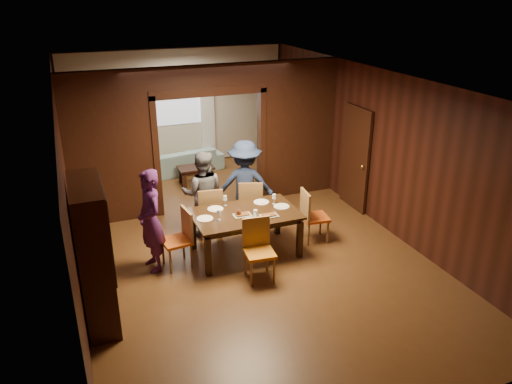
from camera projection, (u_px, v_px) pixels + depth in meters
name	position (u px, v px, depth m)	size (l,w,h in m)	color
floor	(238.00, 239.00, 9.08)	(9.00, 9.00, 0.00)	#573418
ceiling	(236.00, 78.00, 7.96)	(5.50, 9.00, 0.02)	silver
room_walls	(206.00, 132.00, 10.12)	(5.52, 9.01, 2.90)	black
person_purple	(151.00, 221.00, 7.84)	(0.62, 0.40, 1.69)	#471B4F
person_grey	(203.00, 194.00, 8.97)	(0.78, 0.61, 1.60)	#57595F
person_navy	(245.00, 185.00, 9.25)	(1.09, 0.63, 1.69)	#1A2541
sofa	(183.00, 160.00, 12.25)	(1.94, 0.76, 0.57)	#8CB7B8
serving_bowl	(251.00, 206.00, 8.48)	(0.28, 0.28, 0.07)	black
dining_table	(245.00, 233.00, 8.47)	(1.76, 1.09, 0.76)	black
coffee_table	(196.00, 175.00, 11.56)	(0.80, 0.50, 0.40)	black
chair_left	(176.00, 239.00, 8.03)	(0.44, 0.44, 0.97)	#C45012
chair_right	(315.00, 216.00, 8.86)	(0.44, 0.44, 0.97)	#C14712
chair_far_l	(210.00, 211.00, 9.04)	(0.44, 0.44, 0.97)	red
chair_far_r	(251.00, 203.00, 9.37)	(0.44, 0.44, 0.97)	orange
chair_near	(260.00, 251.00, 7.68)	(0.44, 0.44, 0.97)	orange
hutch	(94.00, 254.00, 6.55)	(0.40, 1.20, 2.00)	black
door_right	(356.00, 159.00, 10.01)	(0.06, 0.90, 2.10)	black
window_far	(177.00, 98.00, 12.24)	(1.20, 0.03, 1.30)	silver
curtain_left	(148.00, 119.00, 12.13)	(0.35, 0.06, 2.40)	white
curtain_right	(207.00, 114.00, 12.63)	(0.35, 0.06, 2.40)	white
plate_left	(205.00, 219.00, 8.10)	(0.27, 0.27, 0.01)	white
plate_far_l	(215.00, 209.00, 8.45)	(0.27, 0.27, 0.01)	white
plate_far_r	(261.00, 202.00, 8.71)	(0.27, 0.27, 0.01)	white
plate_right	(282.00, 206.00, 8.54)	(0.27, 0.27, 0.01)	silver
plate_near	(251.00, 221.00, 8.03)	(0.27, 0.27, 0.01)	white
platter_a	(242.00, 215.00, 8.21)	(0.30, 0.20, 0.04)	gray
platter_b	(269.00, 215.00, 8.18)	(0.30, 0.20, 0.04)	gray
wineglass_left	(219.00, 215.00, 8.03)	(0.08, 0.08, 0.18)	white
wineglass_far	(225.00, 201.00, 8.56)	(0.08, 0.08, 0.18)	silver
wineglass_right	(274.00, 199.00, 8.63)	(0.08, 0.08, 0.18)	white
tumbler	(255.00, 214.00, 8.11)	(0.07, 0.07, 0.14)	white
condiment_jar	(239.00, 213.00, 8.18)	(0.08, 0.08, 0.11)	#512513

